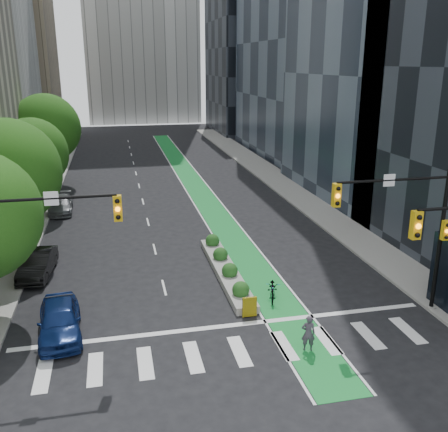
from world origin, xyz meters
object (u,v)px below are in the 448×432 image
cyclist (308,333)px  parked_car_left_mid (37,264)px  parked_car_left_far (61,204)px  median_planter (226,268)px  bicycle (273,289)px  parked_car_left_near (60,320)px

cyclist → parked_car_left_mid: 16.32m
parked_car_left_far → cyclist: bearing=-64.7°
median_planter → bicycle: median_planter is taller
median_planter → parked_car_left_far: size_ratio=2.25×
median_planter → parked_car_left_mid: (-10.62, 2.16, 0.35)m
parked_car_left_mid → parked_car_left_near: bearing=-70.4°
median_planter → parked_car_left_near: 10.12m
parked_car_left_near → parked_car_left_far: 20.25m
median_planter → parked_car_left_far: (-10.45, 15.14, 0.29)m
bicycle → parked_car_left_far: parked_car_left_far is taller
bicycle → parked_car_left_near: parked_car_left_near is taller
parked_car_left_far → bicycle: bearing=-58.8°
parked_car_left_near → median_planter: bearing=24.9°
parked_car_left_near → parked_car_left_mid: 7.43m
parked_car_left_mid → cyclist: bearing=-36.0°
cyclist → parked_car_left_far: 26.63m
cyclist → parked_car_left_near: 11.02m
parked_car_left_far → parked_car_left_mid: bearing=-92.6°
parked_car_left_far → parked_car_left_near: bearing=-87.0°
cyclist → parked_car_left_near: cyclist is taller
bicycle → parked_car_left_mid: size_ratio=0.47×
bicycle → parked_car_left_mid: bearing=172.5°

